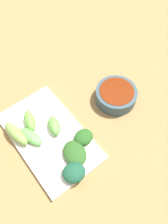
% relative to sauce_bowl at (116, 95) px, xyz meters
% --- Properties ---
extents(tabletop, '(2.10, 2.10, 0.02)m').
position_rel_sauce_bowl_xyz_m(tabletop, '(0.12, -0.04, -0.03)').
color(tabletop, olive).
rests_on(tabletop, ground).
extents(sauce_bowl, '(0.12, 0.12, 0.04)m').
position_rel_sauce_bowl_xyz_m(sauce_bowl, '(0.00, 0.00, 0.00)').
color(sauce_bowl, '#334A56').
rests_on(sauce_bowl, tabletop).
extents(serving_plate, '(0.17, 0.29, 0.01)m').
position_rel_sauce_bowl_xyz_m(serving_plate, '(0.23, -0.02, -0.02)').
color(serving_plate, white).
rests_on(serving_plate, tabletop).
extents(broccoli_stalk_0, '(0.05, 0.07, 0.03)m').
position_rel_sauce_bowl_xyz_m(broccoli_stalk_0, '(0.25, -0.08, 0.00)').
color(broccoli_stalk_0, '#6BBA43').
rests_on(broccoli_stalk_0, serving_plate).
extents(broccoli_leafy_1, '(0.05, 0.05, 0.02)m').
position_rel_sauce_bowl_xyz_m(broccoli_leafy_1, '(0.16, 0.05, 0.00)').
color(broccoli_leafy_1, '#25571E').
rests_on(broccoli_leafy_1, serving_plate).
extents(broccoli_stalk_2, '(0.05, 0.07, 0.03)m').
position_rel_sauce_bowl_xyz_m(broccoli_stalk_2, '(0.20, -0.03, 0.00)').
color(broccoli_stalk_2, '#64A749').
rests_on(broccoli_stalk_2, serving_plate).
extents(broccoli_leafy_3, '(0.07, 0.08, 0.02)m').
position_rel_sauce_bowl_xyz_m(broccoli_leafy_3, '(0.20, 0.07, -0.00)').
color(broccoli_leafy_3, '#295620').
rests_on(broccoli_leafy_3, serving_plate).
extents(broccoli_leafy_4, '(0.07, 0.07, 0.03)m').
position_rel_sauce_bowl_xyz_m(broccoli_leafy_4, '(0.24, 0.11, 0.00)').
color(broccoli_leafy_4, '#1A4E35').
rests_on(broccoli_leafy_4, serving_plate).
extents(broccoli_stalk_5, '(0.05, 0.08, 0.02)m').
position_rel_sauce_bowl_xyz_m(broccoli_stalk_5, '(0.27, -0.03, -0.00)').
color(broccoli_stalk_5, '#62B755').
rests_on(broccoli_stalk_5, serving_plate).
extents(broccoli_stalk_6, '(0.04, 0.09, 0.03)m').
position_rel_sauce_bowl_xyz_m(broccoli_stalk_6, '(0.30, -0.07, 0.00)').
color(broccoli_stalk_6, '#79A44A').
rests_on(broccoli_stalk_6, serving_plate).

